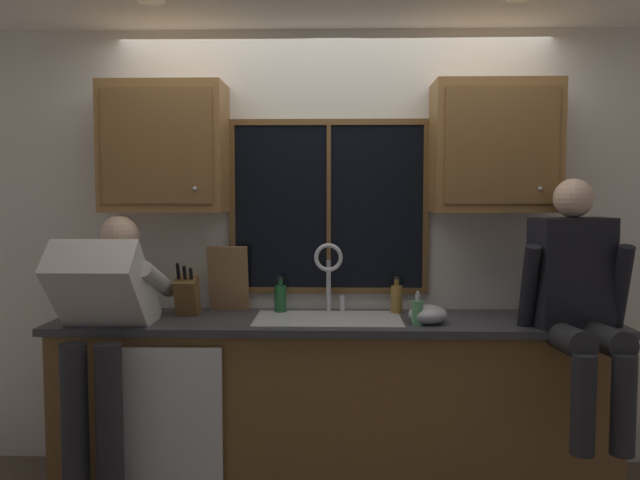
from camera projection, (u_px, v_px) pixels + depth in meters
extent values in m
cube|color=silver|center=(334.00, 248.00, 3.85)|extent=(5.38, 0.12, 2.55)
cylinder|color=#FFEAB2|center=(151.00, 0.00, 3.13)|extent=(0.14, 0.14, 0.01)
cube|color=black|center=(329.00, 207.00, 3.77)|extent=(1.10, 0.02, 0.95)
cube|color=brown|center=(329.00, 122.00, 3.72)|extent=(1.17, 0.02, 0.04)
cube|color=brown|center=(329.00, 290.00, 3.79)|extent=(1.17, 0.02, 0.04)
cube|color=brown|center=(232.00, 207.00, 3.77)|extent=(0.03, 0.02, 0.95)
cube|color=brown|center=(426.00, 207.00, 3.74)|extent=(0.03, 0.02, 0.95)
cube|color=brown|center=(329.00, 207.00, 3.76)|extent=(0.02, 0.02, 0.95)
cube|color=brown|center=(334.00, 404.00, 3.56)|extent=(2.98, 0.58, 0.88)
cube|color=#38383D|center=(334.00, 322.00, 3.51)|extent=(3.04, 0.62, 0.04)
cube|color=white|center=(164.00, 419.00, 3.27)|extent=(0.60, 0.02, 0.74)
cube|color=olive|center=(165.00, 148.00, 3.61)|extent=(0.68, 0.33, 0.72)
cube|color=brown|center=(157.00, 146.00, 3.44)|extent=(0.60, 0.01, 0.62)
sphere|color=#B2B2B7|center=(195.00, 189.00, 3.45)|extent=(0.02, 0.02, 0.02)
cube|color=olive|center=(494.00, 147.00, 3.57)|extent=(0.68, 0.33, 0.72)
cube|color=brown|center=(502.00, 145.00, 3.39)|extent=(0.60, 0.01, 0.62)
sphere|color=#B2B2B7|center=(540.00, 189.00, 3.40)|extent=(0.02, 0.02, 0.02)
cube|color=#B7B7BC|center=(328.00, 320.00, 3.52)|extent=(0.80, 0.46, 0.02)
cube|color=#9C9CA0|center=(292.00, 338.00, 3.53)|extent=(0.36, 0.42, 0.20)
cube|color=#9C9CA0|center=(364.00, 338.00, 3.52)|extent=(0.36, 0.42, 0.20)
cube|color=#B7B7BC|center=(328.00, 338.00, 3.53)|extent=(0.04, 0.42, 0.20)
cylinder|color=silver|center=(329.00, 286.00, 3.73)|extent=(0.03, 0.03, 0.30)
torus|color=silver|center=(328.00, 258.00, 3.66)|extent=(0.16, 0.02, 0.16)
cylinder|color=silver|center=(342.00, 303.00, 3.73)|extent=(0.03, 0.03, 0.09)
cylinder|color=#262628|center=(75.00, 433.00, 3.13)|extent=(0.13, 0.13, 0.88)
cylinder|color=#262628|center=(110.00, 433.00, 3.12)|extent=(0.13, 0.13, 0.88)
cube|color=beige|center=(104.00, 294.00, 3.28)|extent=(0.44, 0.56, 0.58)
sphere|color=beige|center=(120.00, 234.00, 3.52)|extent=(0.21, 0.21, 0.21)
cylinder|color=beige|center=(75.00, 279.00, 3.46)|extent=(0.09, 0.52, 0.26)
cylinder|color=beige|center=(156.00, 280.00, 3.45)|extent=(0.09, 0.52, 0.26)
cylinder|color=#262628|center=(567.00, 339.00, 3.10)|extent=(0.14, 0.43, 0.16)
cylinder|color=#262628|center=(605.00, 339.00, 3.10)|extent=(0.14, 0.43, 0.16)
cylinder|color=#262628|center=(583.00, 405.00, 2.90)|extent=(0.11, 0.11, 0.46)
cylinder|color=#262628|center=(623.00, 405.00, 2.90)|extent=(0.11, 0.11, 0.46)
cube|color=black|center=(571.00, 272.00, 3.30)|extent=(0.43, 0.28, 0.56)
sphere|color=beige|center=(573.00, 198.00, 3.27)|extent=(0.20, 0.20, 0.20)
cylinder|color=black|center=(529.00, 289.00, 3.26)|extent=(0.08, 0.20, 0.47)
cylinder|color=black|center=(620.00, 289.00, 3.25)|extent=(0.08, 0.20, 0.47)
cube|color=brown|center=(187.00, 297.00, 3.61)|extent=(0.12, 0.18, 0.25)
cylinder|color=black|center=(178.00, 271.00, 3.54)|extent=(0.02, 0.05, 0.09)
cylinder|color=black|center=(185.00, 272.00, 3.54)|extent=(0.02, 0.04, 0.08)
cylinder|color=black|center=(191.00, 274.00, 3.54)|extent=(0.02, 0.04, 0.06)
cube|color=#997047|center=(228.00, 279.00, 3.73)|extent=(0.23, 0.10, 0.38)
ellipsoid|color=#B7B7BC|center=(428.00, 314.00, 3.39)|extent=(0.20, 0.20, 0.10)
cylinder|color=#59A566|center=(417.00, 313.00, 3.35)|extent=(0.06, 0.06, 0.13)
cylinder|color=silver|center=(417.00, 297.00, 3.34)|extent=(0.02, 0.02, 0.04)
cylinder|color=silver|center=(418.00, 293.00, 3.32)|extent=(0.01, 0.04, 0.01)
cylinder|color=olive|center=(397.00, 299.00, 3.68)|extent=(0.07, 0.07, 0.16)
cylinder|color=brown|center=(397.00, 282.00, 3.68)|extent=(0.03, 0.03, 0.04)
cylinder|color=black|center=(397.00, 278.00, 3.67)|extent=(0.03, 0.03, 0.01)
cylinder|color=#1E592D|center=(280.00, 299.00, 3.71)|extent=(0.07, 0.07, 0.16)
cylinder|color=#184724|center=(280.00, 282.00, 3.70)|extent=(0.03, 0.03, 0.04)
cylinder|color=black|center=(280.00, 278.00, 3.70)|extent=(0.03, 0.03, 0.01)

